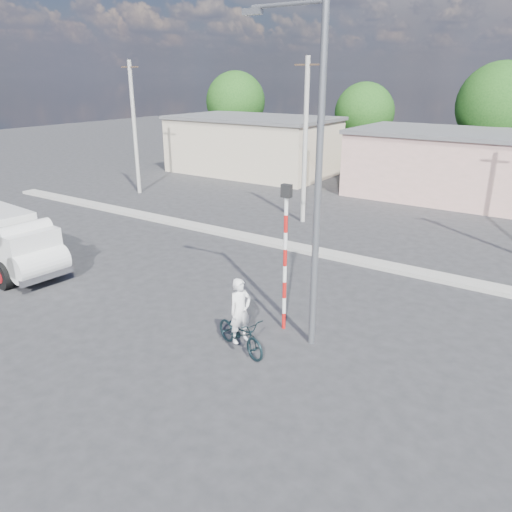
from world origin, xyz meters
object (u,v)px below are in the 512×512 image
Objects in this scene: truck at (7,241)px; streetlight at (313,167)px; traffic_pole at (285,246)px; cyclist at (240,321)px; bicycle at (241,333)px.

streetlight reaches higher than truck.
truck is at bearing -169.89° from traffic_pole.
streetlight reaches higher than traffic_pole.
truck is 1.29× the size of traffic_pole.
traffic_pole is at bearing 8.06° from cyclist.
cyclist is 0.42× the size of traffic_pole.
truck is 11.28m from traffic_pole.
bicycle is at bearing 5.87° from truck.
streetlight reaches higher than bicycle.
bicycle is at bearing -100.18° from traffic_pole.
cyclist is 0.20× the size of streetlight.
streetlight is at bearing -17.73° from traffic_pole.
bicycle is 4.84m from streetlight.
traffic_pole is at bearing 8.06° from bicycle.
traffic_pole is (0.32, 1.76, 2.08)m from bicycle.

